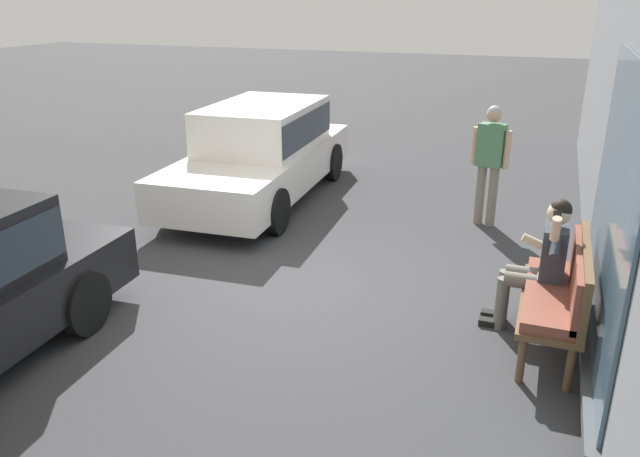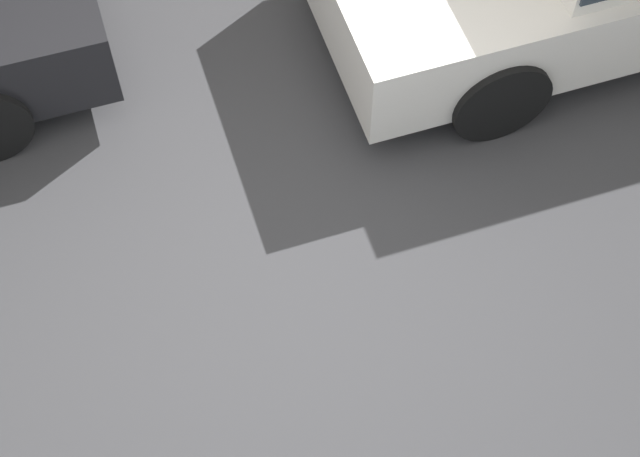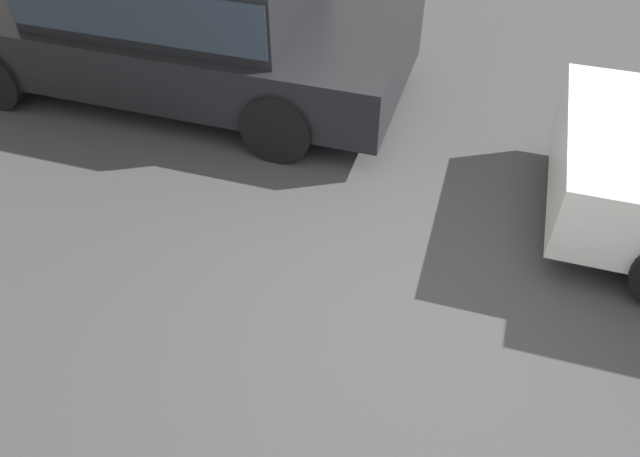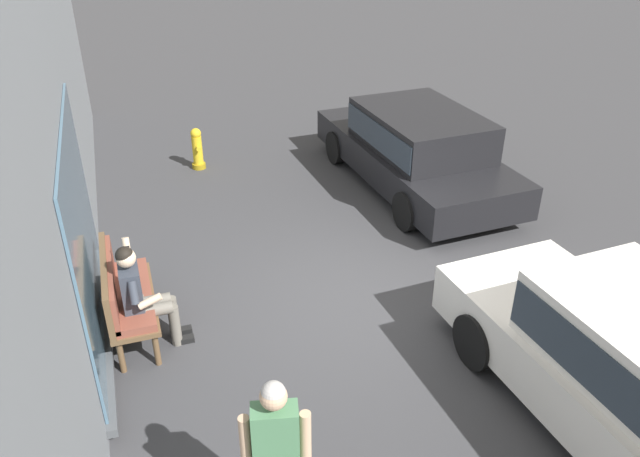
{
  "view_description": "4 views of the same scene",
  "coord_description": "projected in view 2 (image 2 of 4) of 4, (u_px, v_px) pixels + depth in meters",
  "views": [
    {
      "loc": [
        5.91,
        2.6,
        3.16
      ],
      "look_at": [
        0.63,
        0.63,
        1.04
      ],
      "focal_mm": 35.0,
      "sensor_mm": 36.0,
      "label": 1
    },
    {
      "loc": [
        0.51,
        2.6,
        5.17
      ],
      "look_at": [
        -0.11,
        0.27,
        1.13
      ],
      "focal_mm": 55.0,
      "sensor_mm": 36.0,
      "label": 2
    },
    {
      "loc": [
        -0.27,
        2.6,
        3.32
      ],
      "look_at": [
        0.65,
        0.08,
        0.81
      ],
      "focal_mm": 35.0,
      "sensor_mm": 36.0,
      "label": 3
    },
    {
      "loc": [
        -6.24,
        2.6,
        4.89
      ],
      "look_at": [
        0.13,
        0.46,
        1.13
      ],
      "focal_mm": 35.0,
      "sensor_mm": 36.0,
      "label": 4
    }
  ],
  "objects": [
    {
      "name": "ground_plane",
      "position": [
        291.0,
        292.0,
        5.8
      ],
      "size": [
        60.0,
        60.0,
        0.0
      ],
      "primitive_type": "plane",
      "color": "#38383A"
    }
  ]
}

